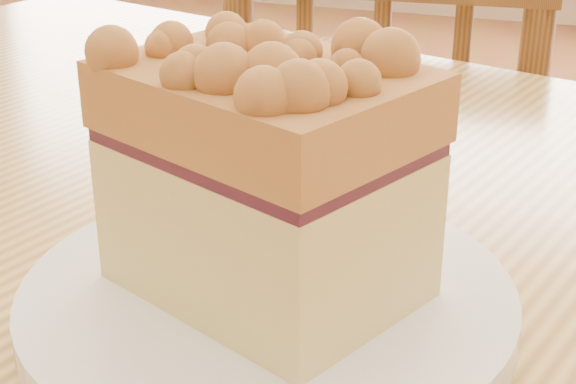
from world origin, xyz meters
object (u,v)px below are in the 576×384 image
at_px(cafe_chair_main, 387,246).
at_px(plate, 268,304).
at_px(cafe_table_main, 219,348).
at_px(cake_slice, 265,166).

xyz_separation_m(cafe_chair_main, plate, (0.08, -0.69, 0.33)).
xyz_separation_m(cafe_table_main, cafe_chair_main, (-0.00, 0.56, -0.21)).
xyz_separation_m(plate, cake_slice, (-0.00, -0.00, 0.07)).
distance_m(cafe_table_main, plate, 0.19).
relative_size(cafe_table_main, plate, 5.37).
relative_size(cafe_table_main, cafe_chair_main, 1.44).
height_order(cafe_chair_main, cake_slice, cake_slice).
bearing_deg(cake_slice, cafe_chair_main, 121.42).
bearing_deg(cafe_table_main, cake_slice, -40.50).
bearing_deg(cake_slice, plate, 43.73).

